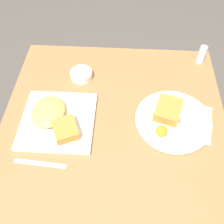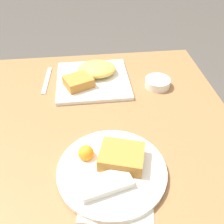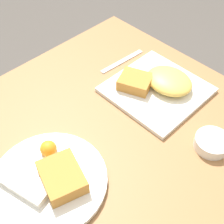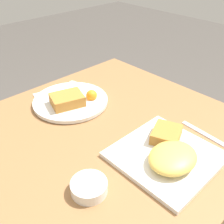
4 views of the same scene
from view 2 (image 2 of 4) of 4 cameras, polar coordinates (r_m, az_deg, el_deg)
The scene contains 7 objects.
ground_plane at distance 1.44m, azimuth -1.37°, elevation -22.67°, with size 8.00×8.00×0.00m, color #4C4742.
dining_table at distance 0.93m, azimuth -1.96°, elevation -5.16°, with size 0.87×0.87×0.71m.
menu_card at distance 0.70m, azimuth 1.33°, elevation -15.13°, with size 0.22×0.26×0.00m.
plate_square_near at distance 1.04m, azimuth -4.20°, elevation 7.81°, with size 0.28×0.28×0.06m.
plate_oval_far at distance 0.71m, azimuth 0.10°, elevation -11.96°, with size 0.29×0.29×0.05m.
sauce_ramekin at distance 1.02m, azimuth 9.89°, elevation 6.34°, with size 0.10×0.10×0.03m.
butter_knife at distance 1.08m, azimuth -13.99°, elevation 6.75°, with size 0.03×0.19×0.00m.
Camera 2 is at (0.04, 0.65, 1.29)m, focal length 42.00 mm.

